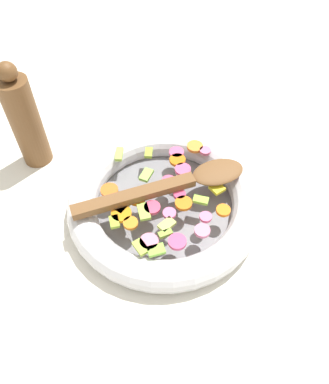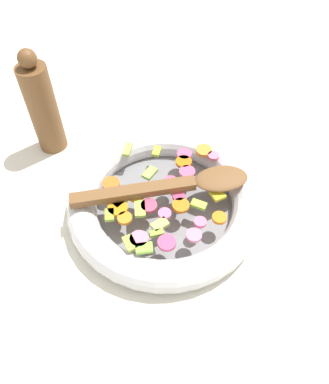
{
  "view_description": "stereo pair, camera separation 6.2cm",
  "coord_description": "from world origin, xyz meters",
  "views": [
    {
      "loc": [
        0.12,
        -0.37,
        0.53
      ],
      "look_at": [
        0.0,
        0.0,
        0.05
      ],
      "focal_mm": 35.0,
      "sensor_mm": 36.0,
      "label": 1
    },
    {
      "loc": [
        0.18,
        -0.35,
        0.53
      ],
      "look_at": [
        0.0,
        0.0,
        0.05
      ],
      "focal_mm": 35.0,
      "sensor_mm": 36.0,
      "label": 2
    }
  ],
  "objects": [
    {
      "name": "ground_plane",
      "position": [
        0.0,
        0.0,
        0.0
      ],
      "size": [
        4.0,
        4.0,
        0.0
      ],
      "primitive_type": "plane",
      "color": "silver"
    },
    {
      "name": "skillet",
      "position": [
        0.0,
        0.0,
        0.02
      ],
      "size": [
        0.33,
        0.33,
        0.05
      ],
      "color": "slate",
      "rests_on": "ground_plane"
    },
    {
      "name": "pepper_mill",
      "position": [
        -0.28,
        0.04,
        0.1
      ],
      "size": [
        0.05,
        0.05,
        0.21
      ],
      "color": "brown",
      "rests_on": "ground_plane"
    },
    {
      "name": "chopped_vegetables",
      "position": [
        0.01,
        -0.01,
        0.05
      ],
      "size": [
        0.23,
        0.26,
        0.01
      ],
      "color": "orange",
      "rests_on": "skillet"
    },
    {
      "name": "wooden_spoon",
      "position": [
        0.02,
        0.02,
        0.06
      ],
      "size": [
        0.26,
        0.21,
        0.01
      ],
      "color": "brown",
      "rests_on": "chopped_vegetables"
    }
  ]
}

